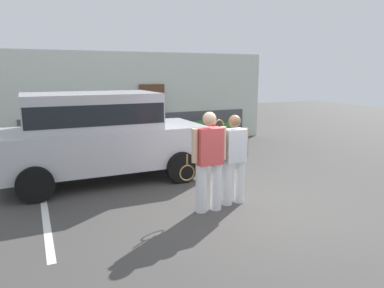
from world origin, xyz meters
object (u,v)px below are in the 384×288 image
tennis_player_man (209,161)px  potted_plant_secondary (227,132)px  parked_suv (99,132)px  potted_plant_by_porch (200,131)px  tennis_player_woman (234,158)px

tennis_player_man → potted_plant_secondary: bearing=-122.6°
parked_suv → potted_plant_secondary: parked_suv is taller
tennis_player_man → potted_plant_by_porch: size_ratio=2.13×
tennis_player_man → tennis_player_woman: bearing=-166.4°
parked_suv → potted_plant_secondary: (4.81, 2.47, -0.70)m
potted_plant_secondary → tennis_player_man: bearing=-122.7°
tennis_player_woman → potted_plant_by_porch: (1.94, 5.58, -0.43)m
parked_suv → tennis_player_woman: 3.33m
tennis_player_man → tennis_player_woman: (0.60, 0.14, -0.04)m
parked_suv → tennis_player_woman: size_ratio=2.68×
tennis_player_man → parked_suv: bearing=-62.1°
tennis_player_woman → potted_plant_by_porch: tennis_player_woman is taller
potted_plant_by_porch → parked_suv: bearing=-143.4°
parked_suv → potted_plant_by_porch: bearing=35.8°
tennis_player_man → potted_plant_by_porch: 6.28m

